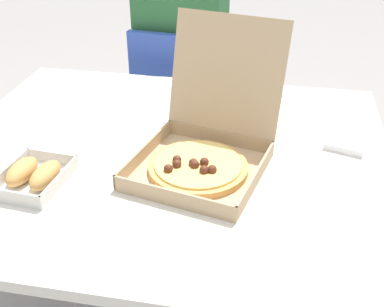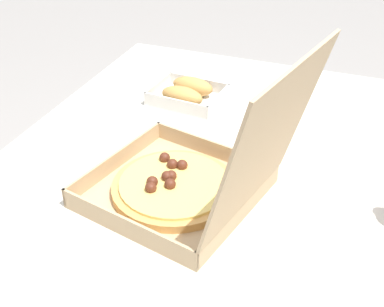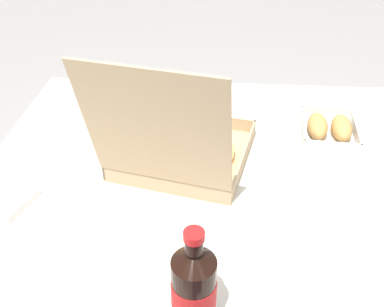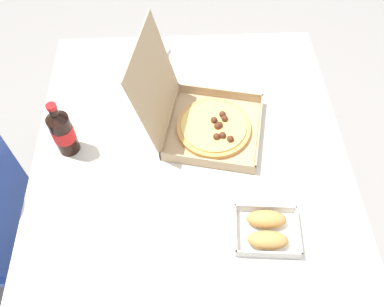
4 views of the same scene
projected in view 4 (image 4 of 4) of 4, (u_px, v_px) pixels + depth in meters
name	position (u px, v px, depth m)	size (l,w,h in m)	color
ground_plane	(191.00, 237.00, 1.91)	(10.00, 10.00, 0.00)	gray
dining_table	(191.00, 167.00, 1.38)	(1.26, 1.07, 0.70)	silver
pizza_box_open	(203.00, 120.00, 1.36)	(0.40, 0.46, 0.36)	tan
bread_side_box	(267.00, 230.00, 1.15)	(0.17, 0.20, 0.06)	white
cola_bottle	(62.00, 132.00, 1.27)	(0.07, 0.07, 0.22)	black
paper_menu	(118.00, 174.00, 1.29)	(0.21, 0.15, 0.00)	white
napkin_pile	(153.00, 54.00, 1.61)	(0.11, 0.11, 0.02)	white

